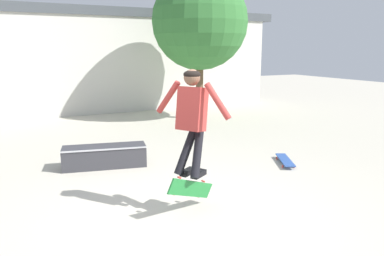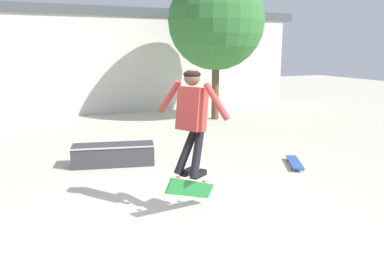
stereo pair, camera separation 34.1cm
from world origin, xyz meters
name	(u,v)px [view 1 (the left image)]	position (x,y,z in m)	size (l,w,h in m)	color
ground_plane	(186,216)	(0.00, 0.00, 0.00)	(40.00, 40.00, 0.00)	beige
building_backdrop	(67,59)	(-0.05, 8.43, 1.82)	(15.64, 0.52, 4.86)	beige
tree_right	(200,22)	(3.43, 6.01, 2.92)	(2.86, 2.86, 4.36)	brown
skate_ledge	(105,156)	(-0.42, 2.56, 0.20)	(1.57, 0.79, 0.40)	#38383D
skater	(192,114)	(0.14, 0.11, 1.34)	(0.65, 0.99, 1.41)	#B23833
skateboard_flipping	(191,189)	(0.10, 0.06, 0.34)	(0.83, 0.36, 0.51)	#237F38
skateboard_resting	(285,160)	(2.69, 1.18, 0.07)	(0.56, 0.84, 0.08)	#2D519E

